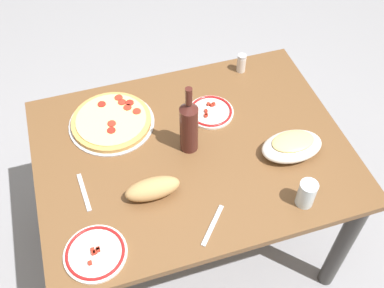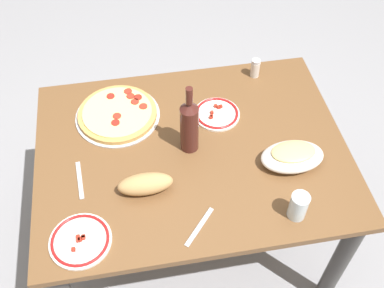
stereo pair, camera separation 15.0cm
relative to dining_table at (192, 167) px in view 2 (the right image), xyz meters
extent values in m
plane|color=gray|center=(0.00, 0.00, -0.60)|extent=(8.00, 8.00, 0.00)
cube|color=brown|center=(0.00, 0.00, 0.10)|extent=(1.20, 0.91, 0.03)
cylinder|color=#33302D|center=(-0.54, -0.40, -0.25)|extent=(0.07, 0.07, 0.69)
cylinder|color=#33302D|center=(0.54, -0.40, -0.25)|extent=(0.07, 0.07, 0.69)
cylinder|color=#33302D|center=(-0.54, 0.40, -0.25)|extent=(0.07, 0.07, 0.69)
cylinder|color=#B7B7BC|center=(0.27, -0.22, 0.12)|extent=(0.35, 0.35, 0.01)
cylinder|color=tan|center=(0.27, -0.22, 0.13)|extent=(0.32, 0.32, 0.02)
cylinder|color=#EFD684|center=(0.27, -0.22, 0.15)|extent=(0.28, 0.28, 0.01)
cylinder|color=#B22D1E|center=(0.16, -0.23, 0.15)|extent=(0.03, 0.03, 0.00)
cylinder|color=#B22D1E|center=(0.22, -0.33, 0.15)|extent=(0.03, 0.03, 0.00)
cylinder|color=#B22D1E|center=(0.27, -0.20, 0.15)|extent=(0.03, 0.03, 0.00)
cylinder|color=maroon|center=(0.28, -0.16, 0.15)|extent=(0.03, 0.03, 0.00)
cylinder|color=#B22D1E|center=(0.21, -0.30, 0.15)|extent=(0.03, 0.03, 0.00)
cylinder|color=maroon|center=(0.18, -0.29, 0.15)|extent=(0.03, 0.03, 0.00)
cylinder|color=#B22D1E|center=(0.19, -0.27, 0.15)|extent=(0.03, 0.03, 0.00)
cylinder|color=maroon|center=(0.29, -0.32, 0.15)|extent=(0.03, 0.03, 0.00)
ellipsoid|color=white|center=(-0.36, 0.13, 0.15)|extent=(0.24, 0.15, 0.07)
ellipsoid|color=#AD2819|center=(-0.36, 0.13, 0.17)|extent=(0.20, 0.12, 0.03)
ellipsoid|color=#EACC75|center=(-0.36, 0.13, 0.18)|extent=(0.17, 0.10, 0.02)
cylinder|color=#471E19|center=(0.01, -0.01, 0.22)|extent=(0.07, 0.07, 0.21)
cone|color=#471E19|center=(0.01, -0.01, 0.34)|extent=(0.07, 0.07, 0.03)
cylinder|color=#471E19|center=(0.01, -0.01, 0.39)|extent=(0.03, 0.03, 0.07)
cylinder|color=silver|center=(-0.30, 0.35, 0.17)|extent=(0.06, 0.06, 0.11)
cylinder|color=white|center=(-0.13, -0.16, 0.12)|extent=(0.19, 0.19, 0.01)
torus|color=red|center=(-0.13, -0.16, 0.13)|extent=(0.18, 0.18, 0.01)
cube|color=#AD2819|center=(-0.13, -0.20, 0.13)|extent=(0.01, 0.01, 0.01)
cube|color=#AD2819|center=(-0.16, -0.19, 0.13)|extent=(0.01, 0.01, 0.01)
cube|color=#AD2819|center=(-0.15, -0.19, 0.13)|extent=(0.01, 0.01, 0.01)
cube|color=#AD2819|center=(-0.11, -0.14, 0.13)|extent=(0.01, 0.01, 0.01)
cube|color=#AD2819|center=(-0.11, -0.16, 0.13)|extent=(0.01, 0.01, 0.01)
cube|color=#AD2819|center=(-0.10, -0.14, 0.13)|extent=(0.01, 0.01, 0.01)
cylinder|color=white|center=(0.43, 0.33, 0.12)|extent=(0.21, 0.21, 0.01)
torus|color=red|center=(0.43, 0.33, 0.13)|extent=(0.19, 0.19, 0.01)
cube|color=#AD2819|center=(0.44, 0.33, 0.13)|extent=(0.01, 0.01, 0.01)
cube|color=#AD2819|center=(0.44, 0.32, 0.13)|extent=(0.01, 0.01, 0.01)
cube|color=#AD2819|center=(0.43, 0.33, 0.13)|extent=(0.01, 0.01, 0.01)
cube|color=#AD2819|center=(0.42, 0.32, 0.13)|extent=(0.01, 0.01, 0.01)
cube|color=#AD2819|center=(0.45, 0.36, 0.13)|extent=(0.01, 0.01, 0.01)
cube|color=#AD2819|center=(0.42, 0.33, 0.13)|extent=(0.01, 0.01, 0.01)
ellipsoid|color=tan|center=(0.20, 0.16, 0.16)|extent=(0.20, 0.08, 0.08)
cylinder|color=silver|center=(-0.35, -0.37, 0.16)|extent=(0.04, 0.04, 0.07)
cylinder|color=#B7B7BC|center=(-0.35, -0.37, 0.20)|extent=(0.04, 0.04, 0.01)
cube|color=#B7B7BC|center=(0.43, 0.08, 0.12)|extent=(0.03, 0.17, 0.00)
cube|color=#B7B7BC|center=(0.03, 0.34, 0.12)|extent=(0.12, 0.14, 0.00)
camera|label=1|loc=(0.34, 1.08, 1.50)|focal=43.03mm
camera|label=2|loc=(0.19, 1.11, 1.50)|focal=43.03mm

